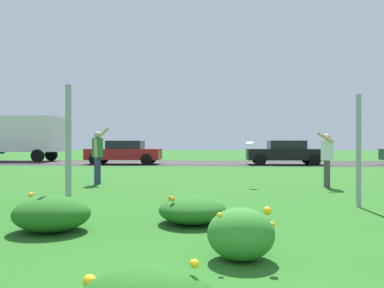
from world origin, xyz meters
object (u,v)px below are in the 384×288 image
object	(u,v)px
sign_post_near_path	(68,151)
car_red_center_right	(124,152)
box_truck_navy	(15,136)
frisbee_pale_blue	(250,143)
car_black_center_left	(285,152)
sign_post_by_roadside	(359,151)
person_thrower_green_shirt	(98,153)
person_catcher_white_shirt	(327,155)

from	to	relation	value
sign_post_near_path	car_red_center_right	xyz separation A→B (m)	(-3.06, 16.91, -0.40)
car_red_center_right	box_truck_navy	xyz separation A→B (m)	(-8.71, 3.28, 1.06)
frisbee_pale_blue	car_black_center_left	world-z (taller)	car_black_center_left
sign_post_by_roadside	car_black_center_left	size ratio (longest dim) A/B	0.50
sign_post_by_roadside	frisbee_pale_blue	distance (m)	4.09
person_thrower_green_shirt	frisbee_pale_blue	xyz separation A→B (m)	(4.69, -0.25, 0.29)
frisbee_pale_blue	car_red_center_right	world-z (taller)	car_red_center_right
sign_post_near_path	box_truck_navy	bearing A→B (deg)	120.25
person_catcher_white_shirt	frisbee_pale_blue	distance (m)	2.23
person_thrower_green_shirt	box_truck_navy	distance (m)	18.30
person_catcher_white_shirt	car_red_center_right	world-z (taller)	person_catcher_white_shirt
sign_post_by_roadside	frisbee_pale_blue	bearing A→B (deg)	116.54
sign_post_by_roadside	car_red_center_right	xyz separation A→B (m)	(-8.43, 15.49, -0.39)
box_truck_navy	car_black_center_left	bearing A→B (deg)	-10.06
person_thrower_green_shirt	car_red_center_right	distance (m)	11.75
box_truck_navy	sign_post_near_path	bearing A→B (deg)	-59.75
sign_post_by_roadside	car_black_center_left	world-z (taller)	sign_post_by_roadside
person_catcher_white_shirt	box_truck_navy	size ratio (longest dim) A/B	0.24
person_catcher_white_shirt	frisbee_pale_blue	bearing A→B (deg)	173.68
sign_post_near_path	person_thrower_green_shirt	size ratio (longest dim) A/B	1.26
frisbee_pale_blue	car_black_center_left	bearing A→B (deg)	74.91
car_black_center_left	car_red_center_right	bearing A→B (deg)	180.00
sign_post_near_path	car_black_center_left	xyz separation A→B (m)	(6.74, 16.91, -0.40)
frisbee_pale_blue	sign_post_by_roadside	bearing A→B (deg)	-63.46
sign_post_by_roadside	car_red_center_right	size ratio (longest dim) A/B	0.50
person_catcher_white_shirt	frisbee_pale_blue	size ratio (longest dim) A/B	6.42
box_truck_navy	frisbee_pale_blue	bearing A→B (deg)	-44.62
sign_post_near_path	frisbee_pale_blue	xyz separation A→B (m)	(3.55, 5.07, 0.15)
frisbee_pale_blue	car_red_center_right	size ratio (longest dim) A/B	0.06
frisbee_pale_blue	person_thrower_green_shirt	bearing A→B (deg)	176.95
sign_post_near_path	car_red_center_right	size ratio (longest dim) A/B	0.51
sign_post_by_roadside	person_thrower_green_shirt	bearing A→B (deg)	149.06
car_black_center_left	car_red_center_right	world-z (taller)	same
car_red_center_right	box_truck_navy	distance (m)	9.37
person_thrower_green_shirt	person_catcher_white_shirt	xyz separation A→B (m)	(6.87, -0.49, -0.06)
person_thrower_green_shirt	car_red_center_right	xyz separation A→B (m)	(-1.92, 11.59, -0.25)
sign_post_near_path	box_truck_navy	xyz separation A→B (m)	(-11.78, 20.19, 0.67)
car_red_center_right	sign_post_by_roadside	bearing A→B (deg)	-61.44
person_catcher_white_shirt	box_truck_navy	distance (m)	23.31
person_thrower_green_shirt	car_black_center_left	world-z (taller)	person_thrower_green_shirt
person_catcher_white_shirt	frisbee_pale_blue	world-z (taller)	person_catcher_white_shirt
sign_post_by_roadside	person_catcher_white_shirt	distance (m)	3.44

